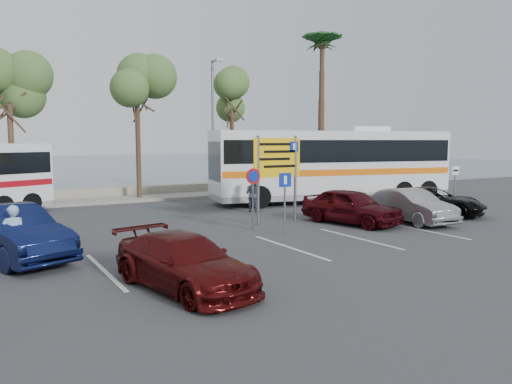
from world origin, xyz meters
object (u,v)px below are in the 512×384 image
car_silver_b (411,206)px  suv_black (432,201)px  pedestrian_near (13,236)px  pedestrian_far (253,194)px  car_red (351,206)px  coach_bus_right (332,167)px  car_blue (11,233)px  car_maroon (184,262)px  direction_sign (277,164)px  street_lamp_right (213,120)px

car_silver_b → suv_black: bearing=26.9°
suv_black → pedestrian_near: 17.35m
pedestrian_far → car_red: bearing=171.1°
car_red → coach_bus_right: bearing=44.6°
car_blue → car_red: (12.50, -0.00, -0.06)m
coach_bus_right → car_maroon: (-13.28, -11.27, -1.31)m
car_red → pedestrian_near: pedestrian_near is taller
car_blue → suv_black: size_ratio=1.04×
pedestrian_near → pedestrian_far: 12.27m
direction_sign → car_silver_b: size_ratio=0.86×
coach_bus_right → car_silver_b: bearing=-102.3°
coach_bus_right → car_blue: bearing=-159.2°
car_red → pedestrian_far: (-1.75, 5.00, 0.12)m
street_lamp_right → suv_black: size_ratio=1.75×
car_blue → pedestrian_far: pedestrian_far is taller
car_red → car_silver_b: bearing=-34.1°
street_lamp_right → car_red: street_lamp_right is taller
street_lamp_right → car_maroon: size_ratio=1.86×
car_maroon → pedestrian_far: (7.53, 10.00, 0.23)m
direction_sign → car_blue: direction_sign is taller
pedestrian_far → suv_black: bearing=-155.5°
car_blue → suv_black: car_blue is taller
car_blue → car_silver_b: car_blue is taller
coach_bus_right → pedestrian_far: coach_bus_right is taller
car_red → car_maroon: bearing=-164.5°
car_silver_b → pedestrian_near: pedestrian_near is taller
car_maroon → car_silver_b: car_silver_b is taller
car_blue → car_maroon: bearing=-77.5°
car_maroon → coach_bus_right: bearing=28.7°
street_lamp_right → coach_bus_right: (4.50, -5.75, -2.67)m
street_lamp_right → direction_sign: size_ratio=2.23×
suv_black → pedestrian_near: size_ratio=2.69×
car_red → direction_sign: bearing=133.0°
street_lamp_right → pedestrian_far: (-1.25, -7.02, -3.75)m
suv_black → car_silver_b: 2.58m
coach_bus_right → car_maroon: 17.46m
street_lamp_right → direction_sign: (-2.00, -10.32, -2.17)m
coach_bus_right → pedestrian_far: (-5.75, -1.27, -1.08)m
car_silver_b → pedestrian_far: pedestrian_far is taller
car_blue → direction_sign: bearing=-10.7°
car_blue → street_lamp_right: bearing=24.8°
direction_sign → pedestrian_near: 10.46m
street_lamp_right → car_red: (0.50, -12.02, -3.87)m
suv_black → car_silver_b: bearing=173.1°
car_blue → pedestrian_far: size_ratio=2.80×
direction_sign → coach_bus_right: size_ratio=0.26×
car_maroon → pedestrian_far: pedestrian_far is taller
coach_bus_right → pedestrian_near: 18.03m
street_lamp_right → coach_bus_right: size_ratio=0.59×
car_silver_b → pedestrian_far: bearing=130.5°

